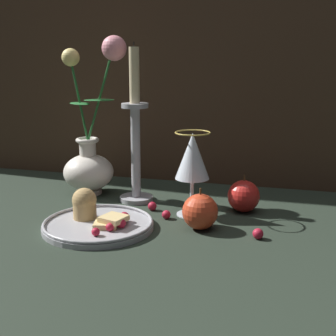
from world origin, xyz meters
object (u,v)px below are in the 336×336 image
(apple_near_glass, at_px, (244,196))
(wine_glass, at_px, (192,159))
(vase, at_px, (90,152))
(apple_beside_vase, at_px, (200,212))
(plate_with_pastries, at_px, (96,220))
(candlestick, at_px, (135,139))

(apple_near_glass, bearing_deg, wine_glass, -153.54)
(wine_glass, height_order, apple_near_glass, wine_glass)
(vase, xyz_separation_m, apple_beside_vase, (0.30, -0.16, -0.07))
(apple_near_glass, bearing_deg, apple_beside_vase, -118.33)
(vase, relative_size, plate_with_pastries, 1.72)
(wine_glass, relative_size, candlestick, 0.50)
(vase, relative_size, candlestick, 1.04)
(vase, distance_m, wine_glass, 0.28)
(vase, height_order, apple_beside_vase, vase)
(plate_with_pastries, height_order, wine_glass, wine_glass)
(vase, xyz_separation_m, plate_with_pastries, (0.10, -0.21, -0.09))
(candlestick, bearing_deg, apple_near_glass, -2.70)
(candlestick, bearing_deg, wine_glass, -23.25)
(wine_glass, xyz_separation_m, candlestick, (-0.14, 0.06, 0.02))
(plate_with_pastries, relative_size, wine_glass, 1.22)
(vase, xyz_separation_m, candlestick, (0.12, -0.02, 0.04))
(vase, height_order, candlestick, vase)
(plate_with_pastries, distance_m, wine_glass, 0.23)
(vase, height_order, apple_near_glass, vase)
(plate_with_pastries, bearing_deg, candlestick, 84.88)
(vase, distance_m, apple_beside_vase, 0.34)
(candlestick, xyz_separation_m, apple_near_glass, (0.24, -0.01, -0.11))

